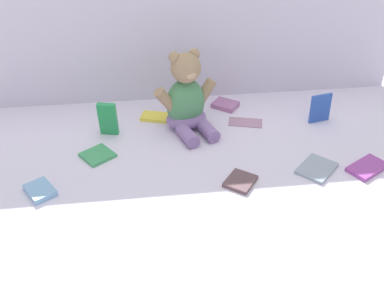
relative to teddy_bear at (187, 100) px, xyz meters
The scene contains 13 objects.
ground_plane 0.21m from the teddy_bear, 96.08° to the right, with size 3.20×3.20×0.00m, color silver.
backdrop_drape 0.31m from the teddy_bear, 94.12° to the left, with size 1.85×0.03×0.58m, color silver.
teddy_bear is the anchor object (origin of this frame).
book_case_0 0.40m from the teddy_bear, 70.37° to the right, with size 0.08×0.10×0.01m, color brown.
book_case_1 0.52m from the teddy_bear, ahead, with size 0.09×0.01×0.11m, color #2D54B5.
book_case_2 0.25m from the teddy_bear, ahead, with size 0.07×0.13×0.01m, color #A47991.
book_case_3 0.67m from the teddy_bear, 31.40° to the right, with size 0.08×0.14×0.01m, color #984199.
book_case_4 0.18m from the teddy_bear, 146.62° to the left, with size 0.07×0.11×0.01m, color yellow.
book_case_5 0.30m from the teddy_bear, behind, with size 0.07×0.02×0.13m, color #279850.
book_case_6 0.60m from the teddy_bear, 145.85° to the right, with size 0.07×0.10×0.02m, color #78A9D2.
book_case_7 0.38m from the teddy_bear, 154.18° to the right, with size 0.10×0.10×0.01m, color #3D985B.
book_case_8 0.24m from the teddy_bear, 37.70° to the left, with size 0.08×0.10×0.02m, color #A36496.
book_case_9 0.52m from the teddy_bear, 39.55° to the right, with size 0.10×0.13×0.01m, color #8B9AA9.
Camera 1 is at (-0.14, -1.26, 0.88)m, focal length 41.26 mm.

